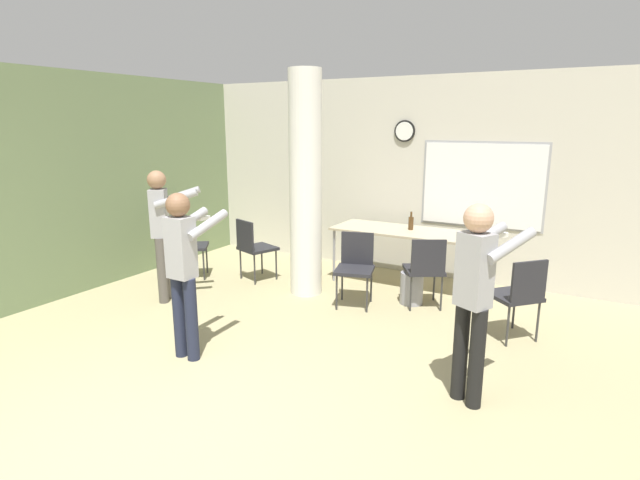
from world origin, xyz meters
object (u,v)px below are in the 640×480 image
at_px(person_watching_back, 162,226).
at_px(person_playing_side, 476,289).
at_px(person_playing_front, 184,263).
at_px(chair_mid_room, 518,292).
at_px(folding_table, 403,233).
at_px(chair_table_right, 425,267).
at_px(chair_by_left_wall, 186,242).
at_px(chair_table_front, 355,264).
at_px(bottle_on_table, 411,223).
at_px(chair_near_pillar, 253,245).

bearing_deg(person_watching_back, person_playing_side, -7.32).
bearing_deg(person_playing_front, chair_mid_room, 36.08).
distance_m(folding_table, person_watching_back, 3.10).
xyz_separation_m(chair_mid_room, person_playing_front, (-2.63, -1.91, 0.41)).
relative_size(chair_mid_room, chair_table_right, 1.00).
xyz_separation_m(person_playing_side, person_playing_front, (-2.49, -0.52, -0.02)).
xyz_separation_m(chair_mid_room, person_playing_side, (-0.14, -1.40, 0.43)).
distance_m(person_watching_back, person_playing_front, 1.69).
height_order(chair_by_left_wall, chair_table_right, same).
bearing_deg(chair_mid_room, chair_table_right, 158.88).
distance_m(chair_table_front, person_playing_side, 2.35).
relative_size(folding_table, chair_table_front, 2.16).
distance_m(chair_table_front, person_playing_front, 2.22).
height_order(chair_table_right, person_playing_front, person_playing_front).
relative_size(folding_table, chair_mid_room, 2.16).
relative_size(bottle_on_table, chair_near_pillar, 0.28).
bearing_deg(chair_near_pillar, person_playing_side, -26.50).
height_order(chair_by_left_wall, person_playing_side, person_playing_side).
height_order(folding_table, person_playing_side, person_playing_side).
bearing_deg(chair_near_pillar, person_watching_back, -111.06).
distance_m(chair_mid_room, chair_table_right, 1.18).
distance_m(chair_by_left_wall, chair_table_right, 3.38).
height_order(folding_table, bottle_on_table, bottle_on_table).
relative_size(folding_table, bottle_on_table, 7.69).
height_order(chair_mid_room, chair_by_left_wall, same).
bearing_deg(folding_table, person_playing_side, -59.21).
distance_m(chair_near_pillar, person_playing_front, 2.41).
xyz_separation_m(chair_near_pillar, person_playing_side, (3.38, -1.68, 0.43)).
relative_size(chair_mid_room, person_watching_back, 0.54).
height_order(folding_table, person_watching_back, person_watching_back).
bearing_deg(person_playing_front, chair_by_left_wall, 134.34).
bearing_deg(chair_table_right, bottle_on_table, 121.08).
height_order(chair_by_left_wall, person_playing_front, person_playing_front).
bearing_deg(bottle_on_table, person_playing_side, -61.18).
xyz_separation_m(folding_table, chair_table_front, (-0.23, -1.00, -0.21)).
distance_m(bottle_on_table, chair_mid_room, 2.00).
height_order(chair_near_pillar, person_playing_front, person_playing_front).
height_order(chair_mid_room, chair_table_front, same).
height_order(person_playing_side, person_playing_front, person_playing_side).
bearing_deg(chair_table_right, chair_by_left_wall, -171.77).
bearing_deg(person_playing_side, chair_table_right, 117.82).
bearing_deg(chair_by_left_wall, person_playing_front, -45.66).
distance_m(folding_table, bottle_on_table, 0.17).
relative_size(chair_near_pillar, chair_table_right, 1.00).
height_order(chair_mid_room, person_playing_front, person_playing_front).
xyz_separation_m(chair_by_left_wall, chair_table_front, (2.57, 0.20, 0.00)).
height_order(person_watching_back, person_playing_side, person_watching_back).
distance_m(chair_by_left_wall, person_watching_back, 1.06).
xyz_separation_m(person_watching_back, person_playing_side, (3.84, -0.49, -0.01)).
bearing_deg(bottle_on_table, chair_near_pillar, -155.02).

